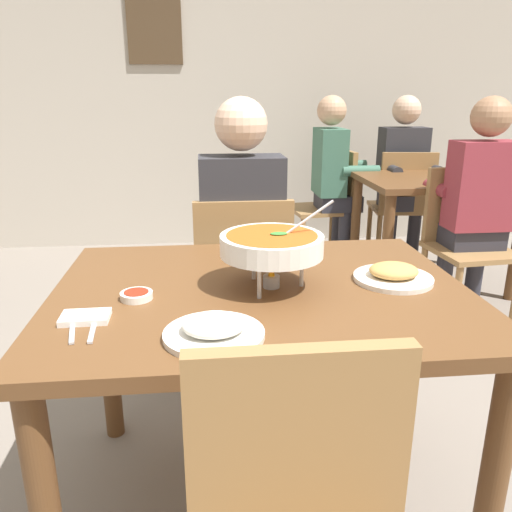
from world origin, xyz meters
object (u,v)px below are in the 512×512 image
diner_main (241,229)px  chair_bg_left (403,201)px  dining_table_main (261,322)px  patron_bg_left (403,170)px  rice_plate (214,330)px  dining_table_far (434,198)px  curry_bowl (272,246)px  appetizer_plate (393,274)px  chair_bg_right (330,200)px  chair_diner_main (242,281)px  patron_bg_right (334,171)px  sauce_dish (137,295)px  patron_bg_middle (477,197)px  chair_bg_middle (464,235)px

diner_main → chair_bg_left: size_ratio=1.46×
dining_table_main → patron_bg_left: (1.41, 2.48, 0.09)m
rice_plate → dining_table_far: bearing=54.9°
diner_main → curry_bowl: (0.03, -0.79, 0.15)m
diner_main → patron_bg_left: size_ratio=1.00×
appetizer_plate → chair_bg_right: chair_bg_right is taller
chair_diner_main → patron_bg_left: size_ratio=0.69×
dining_table_main → curry_bowl: (0.03, -0.00, 0.24)m
appetizer_plate → patron_bg_right: (0.44, 2.44, -0.05)m
appetizer_plate → chair_bg_right: size_ratio=0.27×
patron_bg_left → rice_plate: bearing=-119.2°
sauce_dish → chair_bg_left: (1.76, 2.47, -0.27)m
curry_bowl → dining_table_far: bearing=54.1°
curry_bowl → patron_bg_middle: size_ratio=0.25×
diner_main → rice_plate: (-0.15, -1.09, 0.05)m
dining_table_main → chair_bg_right: (0.84, 2.53, -0.15)m
dining_table_far → patron_bg_right: (-0.58, 0.53, 0.11)m
sauce_dish → patron_bg_left: 3.09m
curry_bowl → patron_bg_right: patron_bg_right is taller
dining_table_far → patron_bg_left: patron_bg_left is taller
chair_diner_main → chair_bg_right: (0.84, 1.77, 0.00)m
appetizer_plate → patron_bg_right: patron_bg_right is taller
dining_table_main → dining_table_far: size_ratio=1.22×
sauce_dish → patron_bg_right: size_ratio=0.07×
curry_bowl → chair_bg_right: 2.69m
chair_diner_main → chair_bg_left: same height
chair_diner_main → curry_bowl: (0.03, -0.76, 0.39)m
curry_bowl → patron_bg_right: bearing=71.7°
chair_bg_middle → patron_bg_middle: (0.02, -0.04, 0.24)m
chair_diner_main → dining_table_far: (1.42, 1.17, 0.12)m
rice_plate → chair_bg_left: size_ratio=0.27×
chair_diner_main → chair_bg_right: size_ratio=1.00×
sauce_dish → patron_bg_left: patron_bg_left is taller
rice_plate → chair_bg_right: bearing=70.7°
chair_bg_middle → chair_diner_main: bearing=-154.9°
patron_bg_right → curry_bowl: bearing=-108.3°
patron_bg_right → sauce_dish: bearing=-115.6°
chair_diner_main → chair_bg_middle: bearing=25.1°
diner_main → patron_bg_left: bearing=50.2°
sauce_dish → patron_bg_right: (1.20, 2.51, -0.04)m
sauce_dish → dining_table_far: bearing=48.0°
chair_diner_main → patron_bg_middle: (1.41, 0.61, 0.24)m
appetizer_plate → sauce_dish: bearing=-175.0°
dining_table_main → dining_table_far: same height
dining_table_main → patron_bg_middle: size_ratio=0.93×
dining_table_far → chair_bg_middle: 0.53m
dining_table_main → patron_bg_right: bearing=71.0°
patron_bg_left → patron_bg_right: 0.57m
dining_table_main → sauce_dish: (-0.36, -0.05, 0.12)m
chair_bg_left → patron_bg_middle: patron_bg_middle is taller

